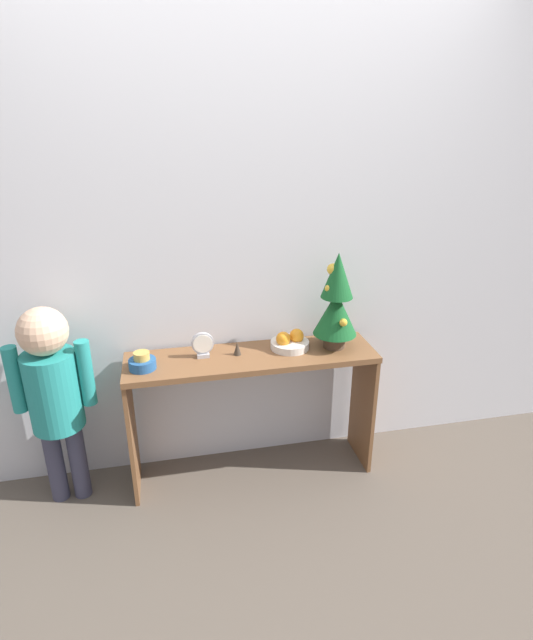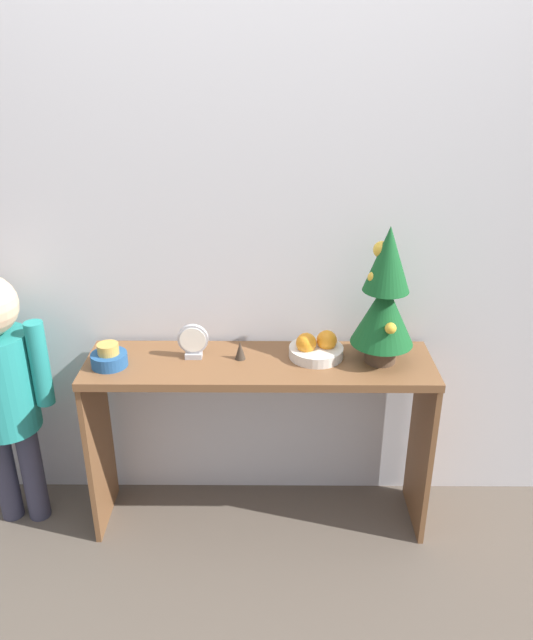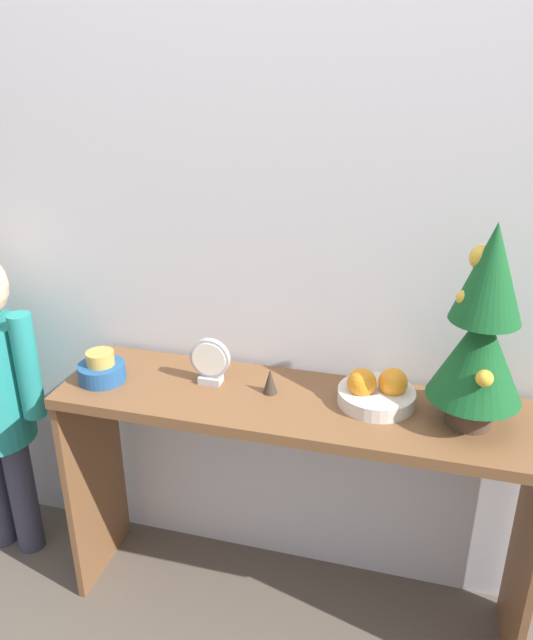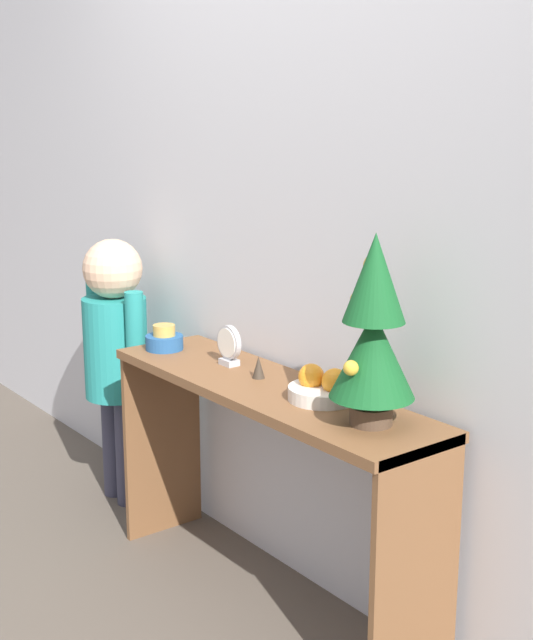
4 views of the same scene
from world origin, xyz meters
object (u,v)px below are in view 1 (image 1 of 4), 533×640
at_px(singing_bowl, 142,362).
at_px(child_figure, 53,386).
at_px(desk_clock, 203,345).
at_px(figurine, 237,348).
at_px(mini_tree, 336,301).
at_px(fruit_bowl, 290,342).

height_order(singing_bowl, child_figure, child_figure).
bearing_deg(desk_clock, figurine, -2.99).
bearing_deg(mini_tree, child_figure, -179.62).
relative_size(singing_bowl, figurine, 1.87).
height_order(singing_bowl, figurine, singing_bowl).
height_order(figurine, child_figure, child_figure).
bearing_deg(figurine, fruit_bowl, 4.03).
relative_size(figurine, child_figure, 0.07).
bearing_deg(singing_bowl, fruit_bowl, 5.74).
distance_m(figurine, child_figure, 0.89).
distance_m(singing_bowl, child_figure, 0.43).
distance_m(fruit_bowl, singing_bowl, 0.74).
distance_m(mini_tree, figurine, 0.55).
bearing_deg(singing_bowl, desk_clock, 12.30).
bearing_deg(mini_tree, desk_clock, 178.13).
bearing_deg(child_figure, figurine, 1.45).
xyz_separation_m(fruit_bowl, desk_clock, (-0.45, -0.01, 0.03)).
xyz_separation_m(fruit_bowl, figurine, (-0.28, -0.02, 0.00)).
distance_m(mini_tree, fruit_bowl, 0.32).
bearing_deg(fruit_bowl, desk_clock, -178.64).
bearing_deg(figurine, child_figure, -178.55).
bearing_deg(singing_bowl, mini_tree, 2.47).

